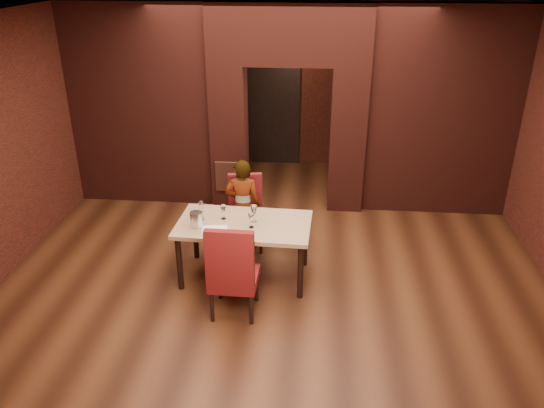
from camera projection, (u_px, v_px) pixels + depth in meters
The scene contains 24 objects.
floor at pixel (278, 264), 7.19m from camera, with size 8.00×8.00×0.00m, color #4E2713.
ceiling at pixel (279, 15), 5.83m from camera, with size 7.00×8.00×0.04m, color silver.
wall_back at pixel (295, 82), 10.12m from camera, with size 7.00×0.04×3.20m, color maroon.
wall_front at pixel (220, 396), 2.91m from camera, with size 7.00×0.04×3.20m, color maroon.
wall_left at pixel (7, 144), 6.80m from camera, with size 0.04×8.00×3.20m, color maroon.
pillar_left at pixel (229, 136), 8.58m from camera, with size 0.55×0.55×2.30m, color maroon.
pillar_right at pixel (347, 139), 8.43m from camera, with size 0.55×0.55×2.30m, color maroon.
lintel at pixel (289, 34), 7.83m from camera, with size 2.45×0.55×0.90m, color maroon.
wing_wall_left at pixel (142, 106), 8.51m from camera, with size 2.27×0.35×3.20m, color maroon.
wing_wall_right at pixel (442, 113), 8.12m from camera, with size 2.27×0.35×3.20m, color maroon.
vent_panel at pixel (228, 177), 8.57m from camera, with size 0.40×0.03×0.50m, color #A64D30.
rear_door at pixel (274, 111), 10.33m from camera, with size 0.90×0.08×2.10m, color black.
rear_door_frame at pixel (273, 111), 10.30m from camera, with size 1.02×0.04×2.22m, color black.
dining_table at pixel (245, 250), 6.76m from camera, with size 1.66×0.93×0.78m, color tan.
chair_far at pixel (246, 214), 7.40m from camera, with size 0.48×0.48×1.05m, color maroon.
chair_near at pixel (234, 268), 6.00m from camera, with size 0.53×0.53×1.18m, color maroon.
person_seated at pixel (243, 206), 7.29m from camera, with size 0.49×0.32×1.35m, color white.
wine_glass_a at pixel (223, 212), 6.66m from camera, with size 0.08×0.08×0.18m, color white, non-canonical shape.
wine_glass_b at pixel (254, 214), 6.58m from camera, with size 0.09×0.09×0.22m, color white, non-canonical shape.
wine_glass_c at pixel (251, 221), 6.45m from camera, with size 0.08×0.08×0.19m, color white, non-canonical shape.
tasting_sheet at pixel (215, 230), 6.43m from camera, with size 0.30×0.22×0.00m, color white.
wine_bucket at pixel (196, 219), 6.47m from camera, with size 0.16×0.16×0.19m, color silver.
water_bottle at pixel (201, 210), 6.62m from camera, with size 0.06×0.06×0.26m, color white.
potted_plant at pixel (293, 228), 7.63m from camera, with size 0.42×0.37×0.47m, color #37652A.
Camera 1 is at (0.48, -6.15, 3.79)m, focal length 35.00 mm.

